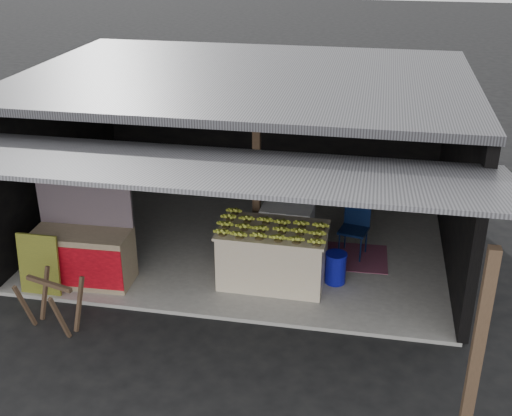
% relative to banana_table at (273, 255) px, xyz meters
% --- Properties ---
extents(ground, '(80.00, 80.00, 0.00)m').
position_rel_banana_table_xyz_m(ground, '(-0.71, -1.12, -0.52)').
color(ground, black).
rests_on(ground, ground).
extents(concrete_slab, '(7.00, 5.00, 0.06)m').
position_rel_banana_table_xyz_m(concrete_slab, '(-0.71, 1.38, -0.49)').
color(concrete_slab, gray).
rests_on(concrete_slab, ground).
extents(shophouse, '(7.40, 7.29, 3.02)m').
position_rel_banana_table_xyz_m(shophouse, '(-0.71, 1.69, 1.58)').
color(shophouse, black).
rests_on(shophouse, ground).
extents(banana_table, '(1.68, 1.05, 0.92)m').
position_rel_banana_table_xyz_m(banana_table, '(0.00, 0.00, 0.00)').
color(banana_table, beige).
rests_on(banana_table, concrete_slab).
extents(banana_pile, '(1.55, 0.95, 0.18)m').
position_rel_banana_table_xyz_m(banana_pile, '(0.00, 0.00, 0.55)').
color(banana_pile, gold).
rests_on(banana_pile, banana_table).
extents(white_crate, '(0.86, 0.61, 0.93)m').
position_rel_banana_table_xyz_m(white_crate, '(0.10, 0.81, 0.00)').
color(white_crate, white).
rests_on(white_crate, concrete_slab).
extents(neighbor_stall, '(1.54, 0.74, 1.57)m').
position_rel_banana_table_xyz_m(neighbor_stall, '(-2.91, -0.54, 0.01)').
color(neighbor_stall, '#998466').
rests_on(neighbor_stall, concrete_slab).
extents(green_signboard, '(0.65, 0.14, 0.97)m').
position_rel_banana_table_xyz_m(green_signboard, '(-3.41, -0.99, 0.02)').
color(green_signboard, black).
rests_on(green_signboard, concrete_slab).
extents(sawhorse, '(0.85, 0.84, 0.77)m').
position_rel_banana_table_xyz_m(sawhorse, '(-2.81, -1.77, -0.03)').
color(sawhorse, '#4D3626').
rests_on(sawhorse, ground).
extents(water_barrel, '(0.32, 0.32, 0.48)m').
position_rel_banana_table_xyz_m(water_barrel, '(0.97, 0.16, -0.22)').
color(water_barrel, '#0D1199').
rests_on(water_barrel, concrete_slab).
extents(plastic_chair, '(0.54, 0.54, 0.95)m').
position_rel_banana_table_xyz_m(plastic_chair, '(1.21, 1.18, 0.10)').
color(plastic_chair, '#091433').
rests_on(plastic_chair, concrete_slab).
extents(magenta_rug, '(1.53, 1.04, 0.01)m').
position_rel_banana_table_xyz_m(magenta_rug, '(1.03, 1.02, -0.46)').
color(magenta_rug, maroon).
rests_on(magenta_rug, concrete_slab).
extents(picture_frames, '(1.62, 0.04, 0.46)m').
position_rel_banana_table_xyz_m(picture_frames, '(-0.87, 3.77, 1.41)').
color(picture_frames, black).
rests_on(picture_frames, shophouse).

